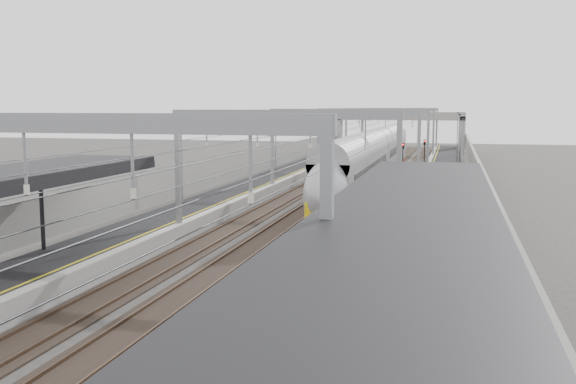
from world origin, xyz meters
The scene contains 13 objects.
platform_left centered at (-8.00, 45.00, 0.50)m, with size 4.00×120.00×1.00m, color black.
platform_right centered at (8.00, 45.00, 0.50)m, with size 4.00×120.00×1.00m, color black.
tracks centered at (0.00, 45.00, 0.05)m, with size 11.40×140.00×0.20m.
overhead_line centered at (0.00, 51.62, 6.14)m, with size 13.00×140.00×6.60m.
canopy_right centered at (8.03, 2.99, 5.09)m, with size 4.40×30.00×4.24m.
overbridge centered at (0.00, 100.00, 5.31)m, with size 22.00×2.20×6.90m.
wall_left centered at (-11.20, 45.00, 1.60)m, with size 0.30×120.00×3.20m, color gray.
wall_right centered at (11.20, 45.00, 1.60)m, with size 0.30×120.00×3.20m, color gray.
train centered at (1.50, 48.57, 2.18)m, with size 2.82×51.44×4.46m.
bench centered at (7.42, 6.51, 1.56)m, with size 0.51×1.80×0.93m.
signal_green centered at (-5.20, 71.48, 2.42)m, with size 0.32×0.32×3.48m.
signal_red_near centered at (3.20, 66.46, 2.42)m, with size 0.32×0.32×3.48m.
signal_red_far centered at (5.40, 75.17, 2.42)m, with size 0.32×0.32×3.48m.
Camera 1 is at (9.00, -12.05, 7.74)m, focal length 40.00 mm.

